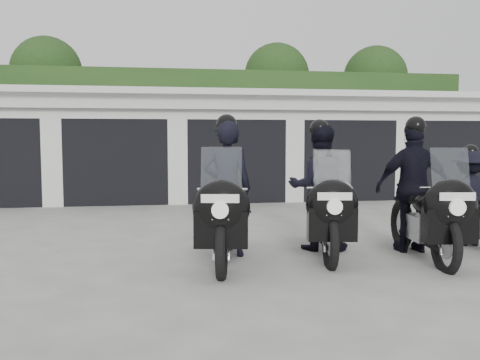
{
  "coord_description": "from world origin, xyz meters",
  "views": [
    {
      "loc": [
        -1.96,
        -7.71,
        1.72
      ],
      "look_at": [
        -0.72,
        0.27,
        1.05
      ],
      "focal_mm": 38.0,
      "sensor_mm": 36.0,
      "label": 1
    }
  ],
  "objects": [
    {
      "name": "ground",
      "position": [
        0.0,
        0.0,
        0.0
      ],
      "size": [
        80.0,
        80.0,
        0.0
      ],
      "primitive_type": "plane",
      "color": "#9E9E99",
      "rests_on": "ground"
    },
    {
      "name": "garage_block",
      "position": [
        -0.0,
        8.06,
        1.42
      ],
      "size": [
        16.4,
        6.8,
        2.96
      ],
      "color": "silver",
      "rests_on": "ground"
    },
    {
      "name": "background_vegetation",
      "position": [
        0.37,
        12.92,
        2.77
      ],
      "size": [
        20.0,
        3.9,
        5.8
      ],
      "color": "#1D3C16",
      "rests_on": "ground"
    },
    {
      "name": "police_bike_a",
      "position": [
        -1.09,
        -0.77,
        0.84
      ],
      "size": [
        1.0,
        2.42,
        2.13
      ],
      "rotation": [
        0.0,
        0.0,
        -0.18
      ],
      "color": "black",
      "rests_on": "ground"
    },
    {
      "name": "police_bike_b",
      "position": [
        0.39,
        -0.43,
        0.87
      ],
      "size": [
        1.08,
        2.36,
        2.07
      ],
      "rotation": [
        0.0,
        0.0,
        -0.16
      ],
      "color": "black",
      "rests_on": "ground"
    },
    {
      "name": "police_bike_c",
      "position": [
        1.77,
        -0.8,
        0.89
      ],
      "size": [
        1.21,
        2.42,
        2.11
      ],
      "rotation": [
        0.0,
        0.0,
        -0.12
      ],
      "color": "black",
      "rests_on": "ground"
    },
    {
      "name": "police_bike_d",
      "position": [
        2.9,
        -0.42,
        0.71
      ],
      "size": [
        1.03,
        1.92,
        1.67
      ],
      "rotation": [
        0.0,
        0.0,
        -0.06
      ],
      "color": "black",
      "rests_on": "ground"
    }
  ]
}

